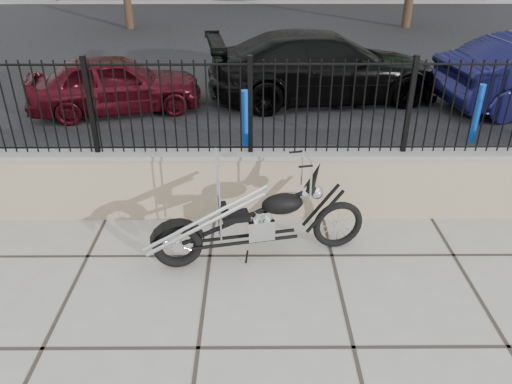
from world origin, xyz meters
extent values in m
plane|color=#99968E|center=(0.00, 0.00, 0.00)|extent=(90.00, 90.00, 0.00)
plane|color=black|center=(0.00, 12.50, 0.00)|extent=(30.00, 30.00, 0.00)
cube|color=gray|center=(0.00, 2.50, 0.48)|extent=(14.00, 0.36, 0.96)
cube|color=black|center=(0.00, 2.50, 1.56)|extent=(14.00, 0.08, 1.20)
imported|color=#3D0811|center=(-3.86, 6.81, 0.61)|extent=(3.80, 2.26, 1.21)
imported|color=black|center=(0.62, 7.61, 0.75)|extent=(5.45, 2.86, 1.51)
cylinder|color=blue|center=(-1.10, 4.55, 0.57)|extent=(0.16, 0.16, 1.15)
cylinder|color=#0C3CC2|center=(3.09, 5.09, 0.54)|extent=(0.15, 0.15, 1.08)
camera|label=1|loc=(-0.96, -3.50, 3.62)|focal=35.00mm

